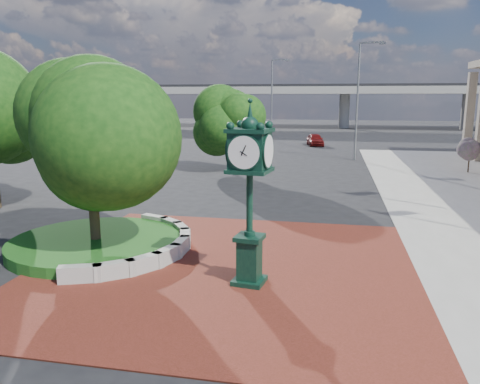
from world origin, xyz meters
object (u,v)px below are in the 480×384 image
post_clock (250,187)px  street_lamp_near (361,92)px  street_lamp_far (274,94)px  parked_car (315,140)px

post_clock → street_lamp_near: bearing=81.4°
street_lamp_near → street_lamp_far: street_lamp_far is taller
street_lamp_near → post_clock: bearing=-98.6°
street_lamp_far → post_clock: bearing=-83.6°
post_clock → parked_car: bearing=89.6°
parked_car → street_lamp_near: (4.11, -11.77, 5.11)m
post_clock → street_lamp_far: bearing=96.4°
parked_car → street_lamp_near: size_ratio=0.40×
street_lamp_near → parked_car: bearing=109.2°
street_lamp_near → street_lamp_far: (-9.50, 16.61, 0.00)m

